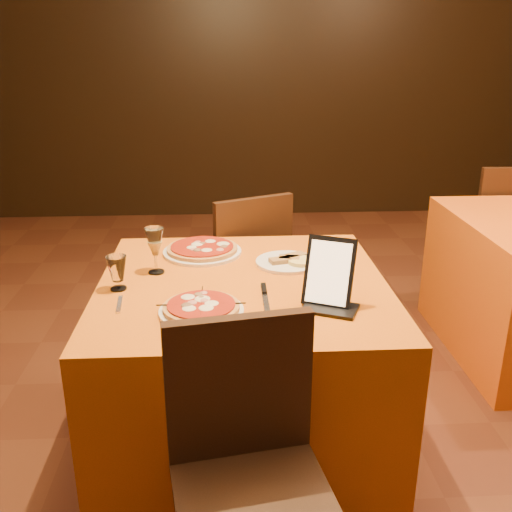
{
  "coord_description": "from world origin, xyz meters",
  "views": [
    {
      "loc": [
        -0.43,
        -2.09,
        1.6
      ],
      "look_at": [
        -0.32,
        -0.09,
        0.86
      ],
      "focal_mm": 40.0,
      "sensor_mm": 36.0,
      "label": 1
    }
  ],
  "objects": [
    {
      "name": "floor",
      "position": [
        0.0,
        0.0,
        -0.01
      ],
      "size": [
        6.0,
        7.0,
        0.01
      ],
      "primitive_type": "cube",
      "color": "#5E2D19",
      "rests_on": "ground"
    },
    {
      "name": "wall_back",
      "position": [
        0.0,
        3.5,
        1.4
      ],
      "size": [
        6.0,
        0.01,
        2.8
      ],
      "primitive_type": "cube",
      "color": "black",
      "rests_on": "floor"
    },
    {
      "name": "fork_near",
      "position": [
        -0.8,
        -0.26,
        0.75
      ],
      "size": [
        0.03,
        0.14,
        0.01
      ],
      "primitive_type": "cube",
      "rotation": [
        0.0,
        0.0,
        1.67
      ],
      "color": "#ABACB2",
      "rests_on": "main_table"
    },
    {
      "name": "wine_glass",
      "position": [
        -0.71,
        0.04,
        0.84
      ],
      "size": [
        0.1,
        0.1,
        0.19
      ],
      "primitive_type": null,
      "rotation": [
        0.0,
        0.0,
        -0.3
      ],
      "color": "tan",
      "rests_on": "main_table"
    },
    {
      "name": "chair_main_near",
      "position": [
        -0.37,
        -0.89,
        0.46
      ],
      "size": [
        0.5,
        0.5,
        0.91
      ],
      "primitive_type": null,
      "rotation": [
        0.0,
        0.0,
        0.17
      ],
      "color": "black",
      "rests_on": "floor"
    },
    {
      "name": "pizza_far",
      "position": [
        -0.53,
        0.25,
        0.77
      ],
      "size": [
        0.34,
        0.34,
        0.03
      ],
      "rotation": [
        0.0,
        0.0,
        -0.43
      ],
      "color": "white",
      "rests_on": "main_table"
    },
    {
      "name": "chair_side_far",
      "position": [
        1.36,
        1.42,
        0.46
      ],
      "size": [
        0.39,
        0.39,
        0.91
      ],
      "primitive_type": null,
      "rotation": [
        0.0,
        0.0,
        3.1
      ],
      "color": "black",
      "rests_on": "floor"
    },
    {
      "name": "knife",
      "position": [
        -0.29,
        -0.25,
        0.75
      ],
      "size": [
        0.02,
        0.24,
        0.01
      ],
      "primitive_type": "cube",
      "rotation": [
        0.0,
        0.0,
        1.57
      ],
      "color": "#BCBAC2",
      "rests_on": "main_table"
    },
    {
      "name": "main_table",
      "position": [
        -0.37,
        -0.07,
        0.38
      ],
      "size": [
        1.1,
        1.1,
        0.75
      ],
      "primitive_type": "cube",
      "color": "#D0620D",
      "rests_on": "floor"
    },
    {
      "name": "tablet",
      "position": [
        -0.08,
        -0.29,
        0.87
      ],
      "size": [
        0.19,
        0.16,
        0.23
      ],
      "primitive_type": "cube",
      "rotation": [
        -0.35,
        0.0,
        -0.42
      ],
      "color": "black",
      "rests_on": "main_table"
    },
    {
      "name": "chair_main_far",
      "position": [
        -0.37,
        0.76,
        0.46
      ],
      "size": [
        0.61,
        0.61,
        0.91
      ],
      "primitive_type": null,
      "rotation": [
        0.0,
        0.0,
        3.57
      ],
      "color": "black",
      "rests_on": "floor"
    },
    {
      "name": "water_glass",
      "position": [
        -0.83,
        -0.12,
        0.81
      ],
      "size": [
        0.1,
        0.1,
        0.13
      ],
      "primitive_type": null,
      "rotation": [
        0.0,
        0.0,
        -0.41
      ],
      "color": "silver",
      "rests_on": "main_table"
    },
    {
      "name": "fork_far",
      "position": [
        -0.44,
        0.25,
        0.75
      ],
      "size": [
        0.07,
        0.16,
        0.01
      ],
      "primitive_type": "cube",
      "rotation": [
        0.0,
        0.0,
        1.92
      ],
      "color": "#ACAEB3",
      "rests_on": "main_table"
    },
    {
      "name": "cutlet_dish",
      "position": [
        -0.18,
        0.1,
        0.76
      ],
      "size": [
        0.26,
        0.26,
        0.03
      ],
      "rotation": [
        0.0,
        0.0,
        0.18
      ],
      "color": "white",
      "rests_on": "main_table"
    },
    {
      "name": "pizza_near",
      "position": [
        -0.52,
        -0.35,
        0.77
      ],
      "size": [
        0.29,
        0.29,
        0.03
      ],
      "rotation": [
        0.0,
        0.0,
        0.3
      ],
      "color": "white",
      "rests_on": "main_table"
    }
  ]
}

